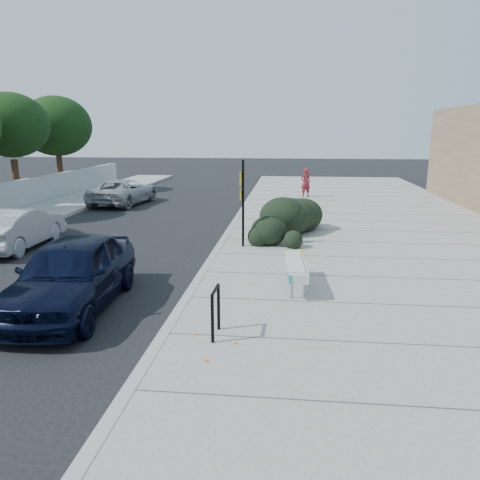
# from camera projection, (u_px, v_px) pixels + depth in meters

# --- Properties ---
(ground) EXTENTS (120.00, 120.00, 0.00)m
(ground) POSITION_uv_depth(u_px,v_px,m) (187.00, 303.00, 10.81)
(ground) COLOR black
(ground) RESTS_ON ground
(sidewalk_near) EXTENTS (11.20, 50.00, 0.15)m
(sidewalk_near) POSITION_uv_depth(u_px,v_px,m) (391.00, 252.00, 15.05)
(sidewalk_near) COLOR gray
(sidewalk_near) RESTS_ON ground
(curb_near) EXTENTS (0.22, 50.00, 0.17)m
(curb_near) POSITION_uv_depth(u_px,v_px,m) (219.00, 247.00, 15.63)
(curb_near) COLOR #9E9E99
(curb_near) RESTS_ON ground
(tree_far_e) EXTENTS (4.00, 4.00, 5.90)m
(tree_far_e) POSITION_uv_depth(u_px,v_px,m) (10.00, 125.00, 24.72)
(tree_far_e) COLOR #332114
(tree_far_e) RESTS_ON ground
(tree_far_f) EXTENTS (4.40, 4.40, 6.07)m
(tree_far_f) POSITION_uv_depth(u_px,v_px,m) (56.00, 126.00, 29.56)
(tree_far_f) COLOR #332114
(tree_far_f) RESTS_ON ground
(bench) EXTENTS (0.56, 2.20, 0.65)m
(bench) POSITION_uv_depth(u_px,v_px,m) (296.00, 266.00, 11.37)
(bench) COLOR gray
(bench) RESTS_ON sidewalk_near
(bike_rack) EXTENTS (0.08, 0.64, 0.93)m
(bike_rack) POSITION_uv_depth(u_px,v_px,m) (216.00, 307.00, 8.61)
(bike_rack) COLOR black
(bike_rack) RESTS_ON sidewalk_near
(sign_post) EXTENTS (0.13, 0.33, 2.84)m
(sign_post) POSITION_uv_depth(u_px,v_px,m) (243.00, 198.00, 15.18)
(sign_post) COLOR black
(sign_post) RESTS_ON sidewalk_near
(hedge) EXTENTS (2.97, 4.56, 1.57)m
(hedge) POSITION_uv_depth(u_px,v_px,m) (288.00, 213.00, 17.14)
(hedge) COLOR black
(hedge) RESTS_ON sidewalk_near
(sedan_navy) EXTENTS (2.21, 4.86, 1.62)m
(sedan_navy) POSITION_uv_depth(u_px,v_px,m) (71.00, 274.00, 10.33)
(sedan_navy) COLOR black
(sedan_navy) RESTS_ON ground
(wagon_silver) EXTENTS (1.61, 4.24, 1.38)m
(wagon_silver) POSITION_uv_depth(u_px,v_px,m) (18.00, 228.00, 15.79)
(wagon_silver) COLOR #A8A9AD
(wagon_silver) RESTS_ON ground
(suv_silver) EXTENTS (2.81, 5.13, 1.36)m
(suv_silver) POSITION_uv_depth(u_px,v_px,m) (124.00, 192.00, 25.32)
(suv_silver) COLOR #A0A3A6
(suv_silver) RESTS_ON ground
(pedestrian) EXTENTS (0.72, 0.62, 1.67)m
(pedestrian) POSITION_uv_depth(u_px,v_px,m) (306.00, 183.00, 27.00)
(pedestrian) COLOR maroon
(pedestrian) RESTS_ON sidewalk_near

